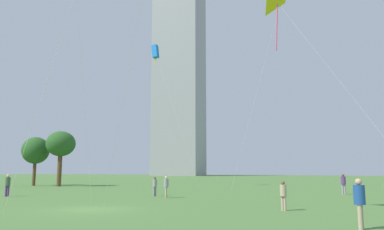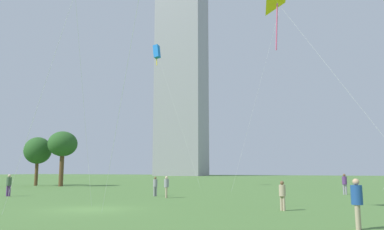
{
  "view_description": "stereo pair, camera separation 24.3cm",
  "coord_description": "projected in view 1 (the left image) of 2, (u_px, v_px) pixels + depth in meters",
  "views": [
    {
      "loc": [
        12.71,
        -17.26,
        2.11
      ],
      "look_at": [
        2.64,
        7.92,
        6.08
      ],
      "focal_mm": 35.23,
      "sensor_mm": 36.0,
      "label": 1
    },
    {
      "loc": [
        12.94,
        -17.17,
        2.11
      ],
      "look_at": [
        2.64,
        7.92,
        6.08
      ],
      "focal_mm": 35.23,
      "sensor_mm": 36.0,
      "label": 2
    }
  ],
  "objects": [
    {
      "name": "ground",
      "position": [
        92.0,
        210.0,
        20.22
      ],
      "size": [
        280.0,
        280.0,
        0.0
      ],
      "primitive_type": "plane",
      "color": "#4C7538"
    },
    {
      "name": "kite_flying_2",
      "position": [
        276.0,
        5.0,
        27.13
      ],
      "size": [
        9.78,
        3.1,
        14.75
      ],
      "color": "silver",
      "rests_on": "ground"
    },
    {
      "name": "distant_highrise_0",
      "position": [
        180.0,
        40.0,
        149.19
      ],
      "size": [
        18.72,
        16.52,
        106.02
      ],
      "primitive_type": "cube",
      "rotation": [
        0.0,
        0.0,
        0.08
      ],
      "color": "#939399",
      "rests_on": "ground"
    },
    {
      "name": "park_tree_0",
      "position": [
        61.0,
        144.0,
        49.8
      ],
      "size": [
        3.81,
        3.81,
        7.21
      ],
      "color": "brown",
      "rests_on": "ground"
    },
    {
      "name": "person_standing_4",
      "position": [
        155.0,
        185.0,
        30.68
      ],
      "size": [
        0.35,
        0.35,
        1.57
      ],
      "rotation": [
        0.0,
        0.0,
        0.95
      ],
      "color": "gray",
      "rests_on": "ground"
    },
    {
      "name": "person_standing_5",
      "position": [
        283.0,
        193.0,
        19.84
      ],
      "size": [
        0.34,
        0.34,
        1.54
      ],
      "rotation": [
        0.0,
        0.0,
        5.86
      ],
      "color": "tan",
      "rests_on": "ground"
    },
    {
      "name": "park_tree_2",
      "position": [
        36.0,
        151.0,
        51.66
      ],
      "size": [
        3.67,
        3.67,
        6.61
      ],
      "color": "brown",
      "rests_on": "ground"
    },
    {
      "name": "person_standing_3",
      "position": [
        8.0,
        184.0,
        30.45
      ],
      "size": [
        0.39,
        0.39,
        1.76
      ],
      "rotation": [
        0.0,
        0.0,
        0.54
      ],
      "color": "#593372",
      "rests_on": "ground"
    },
    {
      "name": "kite_flying_0",
      "position": [
        155.0,
        52.0,
        49.3
      ],
      "size": [
        6.66,
        0.81,
        18.42
      ],
      "color": "silver",
      "rests_on": "ground"
    },
    {
      "name": "person_standing_0",
      "position": [
        360.0,
        200.0,
        13.62
      ],
      "size": [
        0.4,
        0.4,
        1.8
      ],
      "rotation": [
        0.0,
        0.0,
        4.53
      ],
      "color": "tan",
      "rests_on": "ground"
    },
    {
      "name": "person_standing_2",
      "position": [
        166.0,
        185.0,
        28.86
      ],
      "size": [
        0.37,
        0.37,
        1.64
      ],
      "rotation": [
        0.0,
        0.0,
        5.09
      ],
      "color": "tan",
      "rests_on": "ground"
    },
    {
      "name": "person_standing_1",
      "position": [
        343.0,
        182.0,
        32.96
      ],
      "size": [
        0.4,
        0.4,
        1.79
      ],
      "rotation": [
        0.0,
        0.0,
        0.01
      ],
      "color": "gray",
      "rests_on": "ground"
    }
  ]
}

